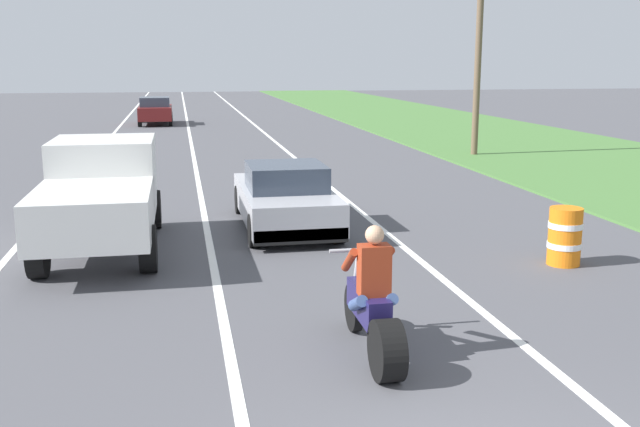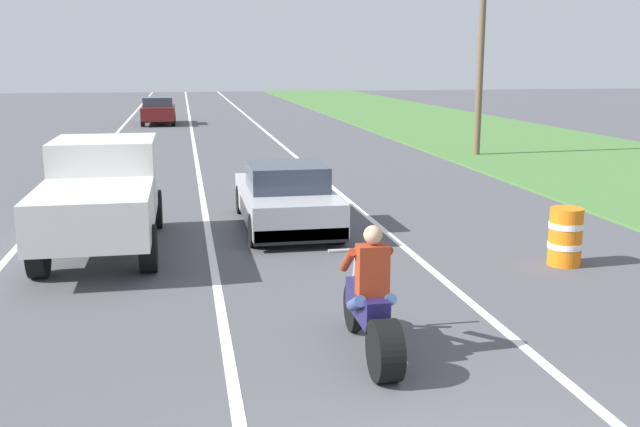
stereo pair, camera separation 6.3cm
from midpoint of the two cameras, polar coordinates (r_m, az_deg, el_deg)
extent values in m
cube|color=white|center=(24.84, -18.10, 3.26)|extent=(0.14, 120.00, 0.01)
cube|color=white|center=(24.97, -1.46, 3.89)|extent=(0.14, 120.00, 0.01)
cube|color=white|center=(24.65, -9.76, 3.61)|extent=(0.14, 120.00, 0.01)
cube|color=#477538|center=(28.43, 19.16, 4.26)|extent=(10.00, 120.00, 0.06)
cylinder|color=black|center=(8.17, 5.04, -10.58)|extent=(0.28, 0.69, 0.69)
cylinder|color=black|center=(9.59, 2.48, -7.32)|extent=(0.12, 0.63, 0.63)
cube|color=#1E194C|center=(8.83, 3.60, -7.01)|extent=(0.28, 1.10, 0.36)
cylinder|color=#B2B2B7|center=(9.40, 2.62, -5.36)|extent=(0.08, 0.36, 0.73)
cylinder|color=#A5A5AA|center=(9.26, 2.67, -2.86)|extent=(0.70, 0.05, 0.05)
cube|color=#993319|center=(8.47, 4.03, -4.43)|extent=(0.36, 0.24, 0.60)
sphere|color=tan|center=(8.36, 4.07, -1.66)|extent=(0.22, 0.22, 0.22)
cylinder|color=#384C7A|center=(8.58, 2.77, -7.01)|extent=(0.14, 0.47, 0.32)
cylinder|color=#993319|center=(8.68, 2.12, -3.65)|extent=(0.10, 0.51, 0.40)
cylinder|color=#384C7A|center=(8.66, 5.10, -6.84)|extent=(0.14, 0.47, 0.32)
cylinder|color=#993319|center=(8.79, 4.92, -3.50)|extent=(0.10, 0.51, 0.40)
cube|color=#B7B7BC|center=(15.43, -2.87, 0.88)|extent=(1.80, 4.30, 0.64)
cube|color=#333D4C|center=(15.14, -2.79, 2.90)|extent=(1.56, 1.70, 0.52)
cube|color=black|center=(13.50, -1.64, -1.74)|extent=(1.76, 0.20, 0.28)
cylinder|color=black|center=(16.95, -6.31, 1.10)|extent=(0.24, 0.64, 0.64)
cylinder|color=black|center=(17.15, -0.97, 1.30)|extent=(0.24, 0.64, 0.64)
cylinder|color=black|center=(13.83, -5.21, -1.32)|extent=(0.24, 0.64, 0.64)
cylinder|color=black|center=(14.07, 1.28, -1.05)|extent=(0.24, 0.64, 0.64)
cube|color=silver|center=(14.85, -16.54, 2.92)|extent=(1.90, 2.10, 1.40)
cube|color=#333D4C|center=(15.15, -16.50, 4.56)|extent=(1.67, 0.29, 0.57)
cube|color=silver|center=(12.70, -17.39, 0.04)|extent=(1.90, 2.70, 0.80)
cylinder|color=black|center=(15.89, -19.21, 0.08)|extent=(0.28, 0.80, 0.80)
cylinder|color=black|center=(15.73, -12.93, 0.33)|extent=(0.28, 0.80, 0.80)
cylinder|color=black|center=(12.67, -21.29, -2.95)|extent=(0.28, 0.80, 0.80)
cylinder|color=black|center=(12.47, -13.40, -2.69)|extent=(0.28, 0.80, 0.80)
cylinder|color=brown|center=(27.53, 12.25, 13.71)|extent=(0.24, 0.24, 8.96)
cylinder|color=orange|center=(13.23, 18.41, -1.70)|extent=(0.56, 0.56, 1.00)
cylinder|color=white|center=(13.18, 18.47, -0.86)|extent=(0.58, 0.58, 0.10)
cylinder|color=white|center=(13.26, 18.37, -2.33)|extent=(0.58, 0.58, 0.10)
cube|color=maroon|center=(41.63, -12.74, 7.69)|extent=(1.76, 4.00, 0.70)
cube|color=#333D4C|center=(41.39, -12.79, 8.50)|extent=(1.56, 2.00, 0.50)
cylinder|color=black|center=(43.08, -13.74, 7.30)|extent=(0.20, 0.60, 0.60)
cylinder|color=black|center=(43.04, -11.60, 7.40)|extent=(0.20, 0.60, 0.60)
cylinder|color=black|center=(40.29, -13.92, 7.00)|extent=(0.20, 0.60, 0.60)
cylinder|color=black|center=(40.24, -11.63, 7.10)|extent=(0.20, 0.60, 0.60)
camera|label=1|loc=(0.03, -90.15, -0.03)|focal=41.05mm
camera|label=2|loc=(0.03, 89.85, 0.03)|focal=41.05mm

